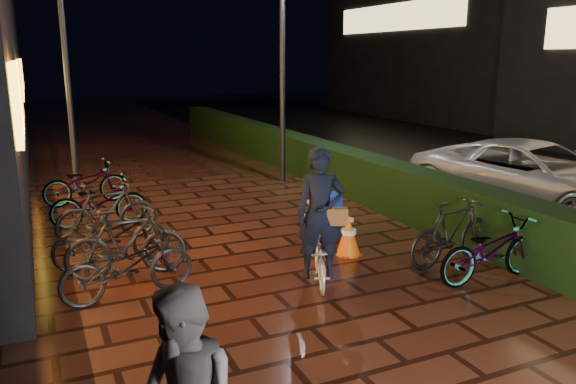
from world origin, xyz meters
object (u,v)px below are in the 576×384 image
traffic_barrier (329,226)px  cyclist (320,235)px  cart_assembly (326,206)px  van (534,176)px

traffic_barrier → cyclist: bearing=-123.0°
traffic_barrier → cart_assembly: size_ratio=1.36×
van → cart_assembly: bearing=166.3°
van → cart_assembly: (-4.86, 0.04, -0.12)m
traffic_barrier → cart_assembly: bearing=73.5°
cyclist → traffic_barrier: (0.94, 1.44, -0.41)m
van → cyclist: (-5.88, -1.67, 0.01)m
traffic_barrier → cart_assembly: cart_assembly is taller
cart_assembly → cyclist: bearing=-120.7°
van → cyclist: size_ratio=2.61×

